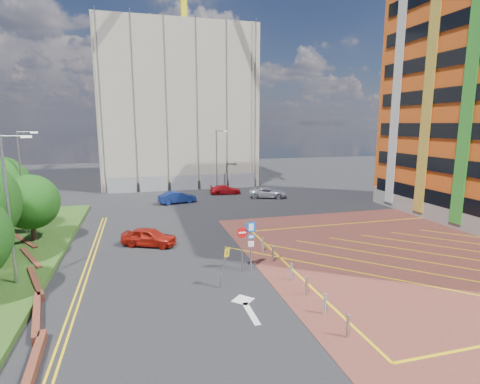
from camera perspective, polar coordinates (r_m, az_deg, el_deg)
name	(u,v)px	position (r m, az deg, el deg)	size (l,w,h in m)	color
ground	(247,278)	(22.26, 1.15, -12.94)	(140.00, 140.00, 0.00)	black
forecourt	(446,256)	(29.21, 28.87, -8.49)	(26.00, 26.00, 0.02)	brown
retaining_wall	(31,283)	(24.04, -29.22, -12.00)	(6.06, 20.33, 0.40)	brown
tree_c	(31,202)	(31.11, -29.28, -1.36)	(4.00, 4.00, 4.90)	#3D2B1C
lamp_left_near	(9,204)	(22.99, -31.70, -1.60)	(1.53, 0.16, 8.00)	#9EA0A8
lamp_left_far	(22,179)	(33.03, -30.23, 1.75)	(1.53, 0.16, 8.00)	#9EA0A8
lamp_back	(217,158)	(48.82, -3.49, 5.16)	(1.53, 0.16, 8.00)	#9EA0A8
sign_cluster	(248,240)	(22.54, 1.18, -7.33)	(1.17, 0.12, 3.20)	#9EA0A8
warning_sign	(224,263)	(20.51, -2.39, -10.73)	(0.70, 0.41, 2.25)	#9EA0A8
bollard_row	(296,277)	(21.37, 8.52, -12.72)	(0.14, 11.14, 0.90)	#9EA0A8
construction_building	(175,109)	(59.93, -9.88, 12.36)	(21.20, 19.20, 22.00)	#9E9881
tower_crane	(186,6)	(61.94, -8.24, 26.27)	(1.60, 35.00, 35.40)	yellow
construction_fence	(192,182)	(50.68, -7.32, 1.46)	(21.60, 0.06, 2.00)	gray
car_red_left	(149,237)	(28.25, -13.69, -6.65)	(1.60, 3.97, 1.35)	#A0170D
car_blue_back	(177,197)	(42.42, -9.54, -0.79)	(1.44, 4.13, 1.36)	navy
car_red_back	(225,190)	(47.34, -2.26, 0.37)	(1.58, 3.89, 1.13)	#A80E13
car_silver_back	(268,193)	(45.10, 4.27, -0.08)	(2.07, 4.48, 1.24)	silver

